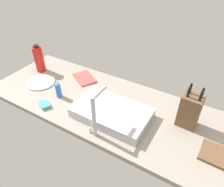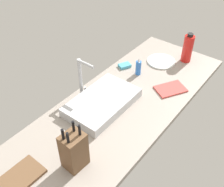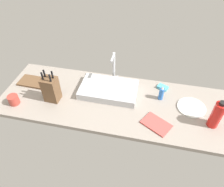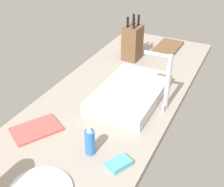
{
  "view_description": "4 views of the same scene",
  "coord_description": "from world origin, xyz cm",
  "px_view_note": "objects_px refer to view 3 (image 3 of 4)",
  "views": [
    {
      "loc": [
        -56.26,
        94.66,
        98.53
      ],
      "look_at": [
        2.42,
        -4.27,
        10.42
      ],
      "focal_mm": 33.08,
      "sensor_mm": 36.0,
      "label": 1
    },
    {
      "loc": [
        -106.85,
        -78.04,
        126.06
      ],
      "look_at": [
        -0.78,
        4.78,
        13.31
      ],
      "focal_mm": 44.02,
      "sensor_mm": 36.0,
      "label": 2
    },
    {
      "loc": [
        25.16,
        -119.47,
        127.84
      ],
      "look_at": [
        -0.93,
        1.36,
        10.14
      ],
      "focal_mm": 33.2,
      "sensor_mm": 36.0,
      "label": 3
    },
    {
      "loc": [
        116.03,
        58.69,
        88.76
      ],
      "look_at": [
        2.33,
        2.45,
        8.89
      ],
      "focal_mm": 48.19,
      "sensor_mm": 36.0,
      "label": 4
    }
  ],
  "objects_px": {
    "dish_towel": "(156,124)",
    "dinner_plate": "(191,107)",
    "soap_bottle": "(161,93)",
    "water_bottle": "(217,115)",
    "sink_basin": "(109,90)",
    "coffee_mug": "(14,100)",
    "faucet": "(114,65)",
    "dish_sponge": "(163,87)",
    "cutting_board": "(34,82)",
    "knife_block": "(51,89)"
  },
  "relations": [
    {
      "from": "dinner_plate",
      "to": "dish_towel",
      "type": "bearing_deg",
      "value": -139.38
    },
    {
      "from": "coffee_mug",
      "to": "sink_basin",
      "type": "bearing_deg",
      "value": 21.78
    },
    {
      "from": "dish_towel",
      "to": "cutting_board",
      "type": "bearing_deg",
      "value": 167.36
    },
    {
      "from": "sink_basin",
      "to": "dinner_plate",
      "type": "height_order",
      "value": "sink_basin"
    },
    {
      "from": "dinner_plate",
      "to": "cutting_board",
      "type": "bearing_deg",
      "value": 179.1
    },
    {
      "from": "faucet",
      "to": "dish_sponge",
      "type": "relative_size",
      "value": 3.17
    },
    {
      "from": "dinner_plate",
      "to": "dish_towel",
      "type": "relative_size",
      "value": 1.1
    },
    {
      "from": "faucet",
      "to": "cutting_board",
      "type": "height_order",
      "value": "faucet"
    },
    {
      "from": "knife_block",
      "to": "soap_bottle",
      "type": "bearing_deg",
      "value": 15.71
    },
    {
      "from": "sink_basin",
      "to": "dish_towel",
      "type": "xyz_separation_m",
      "value": [
        0.43,
        -0.27,
        -0.03
      ]
    },
    {
      "from": "water_bottle",
      "to": "dish_sponge",
      "type": "height_order",
      "value": "water_bottle"
    },
    {
      "from": "soap_bottle",
      "to": "knife_block",
      "type": "bearing_deg",
      "value": -167.54
    },
    {
      "from": "cutting_board",
      "to": "soap_bottle",
      "type": "bearing_deg",
      "value": 1.73
    },
    {
      "from": "knife_block",
      "to": "dish_towel",
      "type": "relative_size",
      "value": 1.37
    },
    {
      "from": "dinner_plate",
      "to": "soap_bottle",
      "type": "bearing_deg",
      "value": 167.33
    },
    {
      "from": "coffee_mug",
      "to": "dinner_plate",
      "type": "bearing_deg",
      "value": 10.01
    },
    {
      "from": "soap_bottle",
      "to": "water_bottle",
      "type": "xyz_separation_m",
      "value": [
        0.39,
        -0.2,
        0.05
      ]
    },
    {
      "from": "cutting_board",
      "to": "dinner_plate",
      "type": "height_order",
      "value": "cutting_board"
    },
    {
      "from": "cutting_board",
      "to": "dish_sponge",
      "type": "bearing_deg",
      "value": 8.32
    },
    {
      "from": "soap_bottle",
      "to": "dinner_plate",
      "type": "xyz_separation_m",
      "value": [
        0.25,
        -0.06,
        -0.05
      ]
    },
    {
      "from": "dish_towel",
      "to": "faucet",
      "type": "bearing_deg",
      "value": 133.31
    },
    {
      "from": "faucet",
      "to": "coffee_mug",
      "type": "height_order",
      "value": "faucet"
    },
    {
      "from": "cutting_board",
      "to": "sink_basin",
      "type": "bearing_deg",
      "value": 1.5
    },
    {
      "from": "faucet",
      "to": "dish_sponge",
      "type": "height_order",
      "value": "faucet"
    },
    {
      "from": "water_bottle",
      "to": "dish_sponge",
      "type": "bearing_deg",
      "value": 138.37
    },
    {
      "from": "sink_basin",
      "to": "water_bottle",
      "type": "relative_size",
      "value": 2.02
    },
    {
      "from": "knife_block",
      "to": "dish_towel",
      "type": "distance_m",
      "value": 0.88
    },
    {
      "from": "dinner_plate",
      "to": "knife_block",
      "type": "bearing_deg",
      "value": -173.04
    },
    {
      "from": "faucet",
      "to": "dish_towel",
      "type": "relative_size",
      "value": 1.38
    },
    {
      "from": "knife_block",
      "to": "soap_bottle",
      "type": "xyz_separation_m",
      "value": [
        0.88,
        0.2,
        -0.05
      ]
    },
    {
      "from": "soap_bottle",
      "to": "coffee_mug",
      "type": "xyz_separation_m",
      "value": [
        -1.18,
        -0.31,
        -0.02
      ]
    },
    {
      "from": "dish_towel",
      "to": "dinner_plate",
      "type": "bearing_deg",
      "value": 40.62
    },
    {
      "from": "faucet",
      "to": "coffee_mug",
      "type": "bearing_deg",
      "value": -147.67
    },
    {
      "from": "faucet",
      "to": "cutting_board",
      "type": "relative_size",
      "value": 1.04
    },
    {
      "from": "dish_towel",
      "to": "dish_sponge",
      "type": "relative_size",
      "value": 2.3
    },
    {
      "from": "faucet",
      "to": "cutting_board",
      "type": "xyz_separation_m",
      "value": [
        -0.71,
        -0.19,
        -0.16
      ]
    },
    {
      "from": "cutting_board",
      "to": "coffee_mug",
      "type": "height_order",
      "value": "coffee_mug"
    },
    {
      "from": "sink_basin",
      "to": "faucet",
      "type": "distance_m",
      "value": 0.22
    },
    {
      "from": "cutting_board",
      "to": "dish_towel",
      "type": "bearing_deg",
      "value": -12.64
    },
    {
      "from": "soap_bottle",
      "to": "dish_sponge",
      "type": "distance_m",
      "value": 0.14
    },
    {
      "from": "water_bottle",
      "to": "dish_towel",
      "type": "relative_size",
      "value": 1.17
    },
    {
      "from": "dinner_plate",
      "to": "dish_sponge",
      "type": "xyz_separation_m",
      "value": [
        -0.24,
        0.19,
        0.01
      ]
    },
    {
      "from": "knife_block",
      "to": "water_bottle",
      "type": "distance_m",
      "value": 1.28
    },
    {
      "from": "sink_basin",
      "to": "coffee_mug",
      "type": "distance_m",
      "value": 0.79
    },
    {
      "from": "coffee_mug",
      "to": "knife_block",
      "type": "bearing_deg",
      "value": 21.2
    },
    {
      "from": "sink_basin",
      "to": "soap_bottle",
      "type": "bearing_deg",
      "value": 2.1
    },
    {
      "from": "knife_block",
      "to": "sink_basin",
      "type": "bearing_deg",
      "value": 25.41
    },
    {
      "from": "knife_block",
      "to": "soap_bottle",
      "type": "distance_m",
      "value": 0.91
    },
    {
      "from": "sink_basin",
      "to": "water_bottle",
      "type": "distance_m",
      "value": 0.86
    },
    {
      "from": "faucet",
      "to": "soap_bottle",
      "type": "height_order",
      "value": "faucet"
    }
  ]
}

